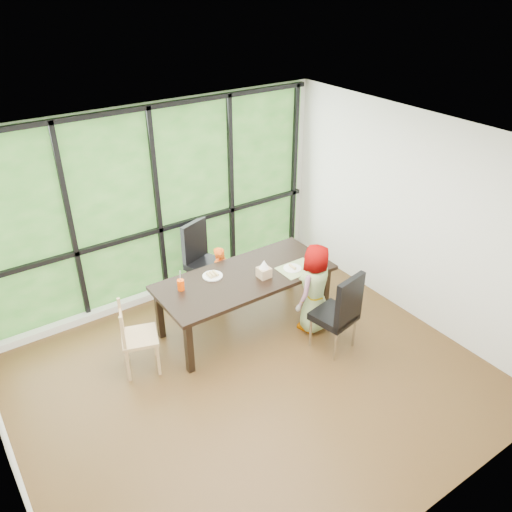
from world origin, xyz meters
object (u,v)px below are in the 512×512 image
at_px(tissue_box, 264,272).
at_px(chair_window_leather, 206,260).
at_px(child_older, 313,289).
at_px(plate_far, 213,276).
at_px(plate_near, 292,268).
at_px(child_toddler, 222,276).
at_px(dining_table, 245,300).
at_px(chair_end_beech, 140,337).
at_px(green_cup, 314,260).
at_px(chair_interior_leather, 334,311).
at_px(orange_cup, 181,285).

bearing_deg(tissue_box, chair_window_leather, 101.94).
height_order(child_older, plate_far, child_older).
bearing_deg(plate_near, child_toddler, 126.77).
height_order(chair_window_leather, child_toddler, chair_window_leather).
bearing_deg(plate_far, chair_window_leather, 67.36).
bearing_deg(tissue_box, dining_table, 139.34).
distance_m(chair_end_beech, green_cup, 2.39).
relative_size(chair_window_leather, chair_end_beech, 1.20).
height_order(chair_interior_leather, child_toddler, chair_interior_leather).
bearing_deg(chair_window_leather, chair_end_beech, -166.03).
xyz_separation_m(child_toddler, plate_far, (-0.34, -0.37, 0.32)).
bearing_deg(orange_cup, plate_near, -15.14).
distance_m(plate_far, orange_cup, 0.47).
relative_size(child_toddler, plate_near, 3.74).
bearing_deg(green_cup, chair_end_beech, 173.93).
height_order(chair_window_leather, orange_cup, chair_window_leather).
distance_m(chair_interior_leather, plate_far, 1.56).
bearing_deg(plate_near, orange_cup, 164.86).
distance_m(child_older, plate_far, 1.28).
bearing_deg(plate_far, dining_table, -31.92).
bearing_deg(green_cup, plate_far, 158.72).
height_order(chair_interior_leather, orange_cup, chair_interior_leather).
height_order(dining_table, child_toddler, child_toddler).
bearing_deg(child_toddler, chair_window_leather, 74.93).
distance_m(plate_far, green_cup, 1.33).
bearing_deg(green_cup, chair_window_leather, 128.22).
bearing_deg(tissue_box, plate_far, 144.84).
distance_m(plate_far, plate_near, 1.03).
xyz_separation_m(chair_interior_leather, child_toddler, (-0.63, 1.57, -0.10)).
relative_size(green_cup, tissue_box, 0.71).
bearing_deg(green_cup, plate_near, 168.59).
bearing_deg(child_toddler, dining_table, -112.97).
bearing_deg(chair_window_leather, plate_near, -80.34).
bearing_deg(chair_end_beech, tissue_box, -76.69).
height_order(chair_end_beech, plate_far, chair_end_beech).
relative_size(child_toddler, child_older, 0.73).
height_order(chair_window_leather, plate_near, chair_window_leather).
distance_m(chair_end_beech, child_older, 2.20).
xyz_separation_m(chair_window_leather, tissue_box, (0.23, -1.08, 0.27)).
distance_m(plate_near, orange_cup, 1.45).
bearing_deg(plate_far, chair_interior_leather, -50.90).
xyz_separation_m(child_toddler, green_cup, (0.89, -0.85, 0.36)).
relative_size(plate_far, tissue_box, 1.69).
xyz_separation_m(dining_table, plate_far, (-0.34, 0.21, 0.38)).
xyz_separation_m(orange_cup, tissue_box, (0.99, -0.33, -0.00)).
relative_size(chair_window_leather, child_older, 0.90).
distance_m(chair_end_beech, plate_near, 2.08).
height_order(chair_interior_leather, chair_end_beech, chair_interior_leather).
bearing_deg(child_toddler, plate_near, -76.20).
bearing_deg(chair_end_beech, plate_near, -77.14).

